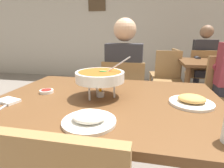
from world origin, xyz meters
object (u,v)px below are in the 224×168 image
Objects in this scene: sauce_dish at (47,91)px; dining_table_far at (215,71)px; curry_bowl at (100,77)px; chair_bg_middle at (201,72)px; chair_bg_window at (168,75)px; patron_bg_middle at (204,59)px; chair_diner_main at (124,97)px; appetizer_plate at (191,101)px; diner_main at (125,75)px; dining_table_main at (107,113)px; chair_bg_corner at (168,71)px; rice_plate at (89,119)px.

sauce_dish is 0.09× the size of dining_table_far.
curry_bowl reaches higher than chair_bg_middle.
dining_table_far is at bearing -11.40° from chair_bg_window.
patron_bg_middle is (0.62, 0.40, 0.24)m from chair_bg_window.
chair_diner_main is 0.95m from appetizer_plate.
chair_bg_window is at bearing 64.21° from diner_main.
dining_table_main is 0.79m from chair_diner_main.
chair_bg_middle is (1.58, 2.32, -0.28)m from sauce_dish.
sauce_dish reaches higher than dining_table_far.
dining_table_main is at bearing -2.78° from sauce_dish.
dining_table_main is 1.05× the size of patron_bg_middle.
chair_bg_corner is 1.00× the size of chair_bg_window.
curry_bowl reaches higher than chair_bg_corner.
curry_bowl is at bearing -105.58° from chair_bg_corner.
sauce_dish is at bearing 177.22° from dining_table_main.
curry_bowl is at bearing 97.12° from rice_plate.
sauce_dish is (-0.37, -0.00, -0.12)m from curry_bowl.
dining_table_main is 4.13× the size of curry_bowl.
appetizer_plate reaches higher than sauce_dish.
dining_table_far is 1.11× the size of chair_bg_corner.
diner_main is at bearing -126.89° from chair_bg_middle.
chair_bg_corner is at bearing 69.24° from chair_diner_main.
appetizer_plate is (0.49, -0.80, 0.05)m from diner_main.
diner_main is 0.94m from appetizer_plate.
patron_bg_middle is (1.18, 1.58, 0.24)m from chair_diner_main.
dining_table_main is 2.45m from chair_bg_corner.
chair_bg_window is at bearing 64.84° from chair_diner_main.
sauce_dish is (-0.42, 0.02, 0.11)m from dining_table_main.
diner_main is 0.80m from curry_bowl.
dining_table_far is at bearing 56.56° from dining_table_main.
dining_table_main is 1.52× the size of chair_bg_middle.
chair_bg_corner is 0.62m from patron_bg_middle.
chair_bg_window is at bearing 72.62° from curry_bowl.
chair_diner_main and chair_bg_corner have the same top height.
dining_table_main is 0.44m from sauce_dish.
chair_bg_corner is at bearing 87.11° from appetizer_plate.
chair_bg_window reaches higher than dining_table_main.
chair_bg_middle is at bearing 66.53° from rice_plate.
chair_diner_main reaches higher than appetizer_plate.
rice_plate is at bearing -113.47° from chair_bg_middle.
dining_table_far is at bearing 55.17° from curry_bowl.
diner_main is at bearing 61.69° from sauce_dish.
curry_bowl is 0.25× the size of patron_bg_middle.
dining_table_far is 0.53m from chair_bg_middle.
chair_diner_main is at bearing 86.26° from curry_bowl.
curry_bowl reaches higher than dining_table_far.
rice_plate is 2.78m from chair_bg_corner.
patron_bg_middle is at bearing -1.35° from chair_bg_corner.
dining_table_far is (1.26, 1.81, -0.27)m from curry_bowl.
curry_bowl is 2.07m from chair_bg_window.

